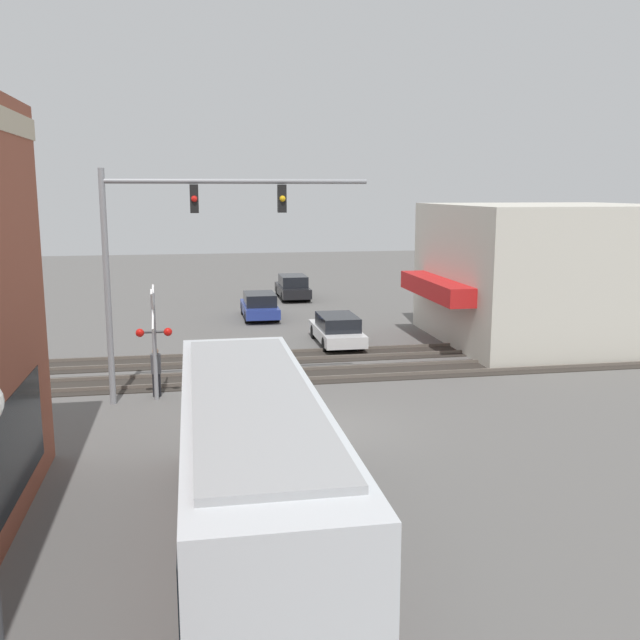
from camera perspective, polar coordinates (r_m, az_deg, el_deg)
ground_plane at (r=21.25m, az=0.62°, el=-8.60°), size 120.00×120.00×0.00m
shop_building at (r=34.42m, az=17.71°, el=3.56°), size 9.77×10.86×6.27m
city_bus at (r=13.78m, az=-5.43°, el=-11.47°), size 10.80×2.59×3.24m
traffic_signal_gantry at (r=23.39m, az=-11.11°, el=6.83°), size 0.42×8.55×7.58m
crossing_signal at (r=24.06m, az=-13.14°, el=-0.96°), size 1.41×1.18×3.81m
rail_track_near at (r=26.90m, az=-1.81°, el=-4.46°), size 2.60×60.00×0.15m
rail_track_far at (r=29.98m, az=-2.72°, el=-2.92°), size 2.60×60.00×0.15m
parked_car_white at (r=32.25m, az=1.36°, el=-0.84°), size 4.68×1.82×1.38m
parked_car_blue at (r=38.96m, az=-4.86°, el=1.08°), size 4.35×1.82×1.42m
parked_car_black at (r=45.93m, az=-2.20°, el=2.58°), size 4.47×1.82×1.54m
pedestrian_at_crossing at (r=24.75m, az=-12.97°, el=-4.05°), size 0.34×0.34×1.69m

